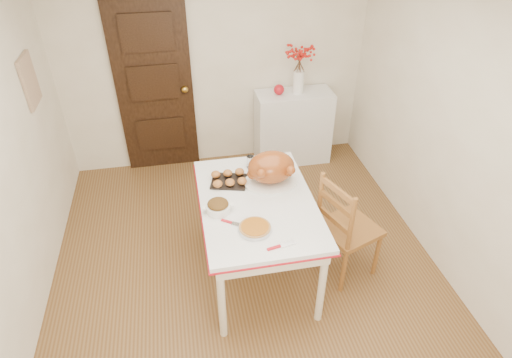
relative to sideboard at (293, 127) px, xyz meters
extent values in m
cube|color=brown|center=(-0.89, -1.78, -0.45)|extent=(3.50, 4.00, 0.00)
cube|color=silver|center=(-0.89, 0.22, 0.80)|extent=(3.50, 0.00, 2.50)
cube|color=silver|center=(0.86, -1.78, 0.80)|extent=(0.00, 4.00, 2.50)
cube|color=black|center=(-1.59, 0.19, 0.58)|extent=(0.85, 0.06, 2.06)
cube|color=tan|center=(-2.62, -0.58, 1.05)|extent=(0.03, 0.35, 0.45)
cube|color=white|center=(0.00, 0.00, 0.00)|extent=(0.90, 0.40, 0.90)
sphere|color=#B2111B|center=(-0.19, 0.00, 0.51)|extent=(0.12, 0.12, 0.12)
cylinder|color=#975010|center=(-0.89, -2.16, 0.40)|extent=(0.28, 0.28, 0.05)
cylinder|color=white|center=(-0.77, -1.32, 0.43)|extent=(0.08, 0.08, 0.11)
camera|label=1|loc=(-1.35, -4.52, 2.54)|focal=30.25mm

